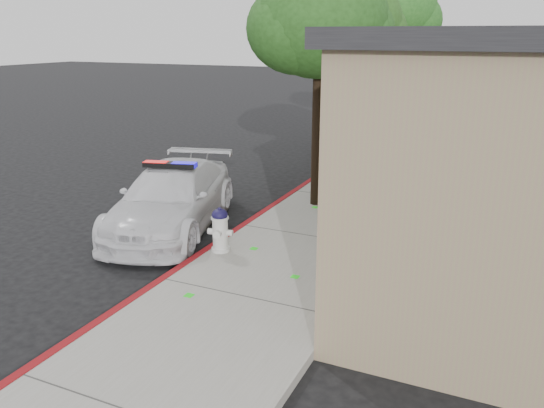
{
  "coord_description": "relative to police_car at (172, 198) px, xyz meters",
  "views": [
    {
      "loc": [
        5.3,
        -6.96,
        4.17
      ],
      "look_at": [
        1.28,
        1.87,
        1.12
      ],
      "focal_mm": 35.86,
      "sensor_mm": 36.0,
      "label": 1
    }
  ],
  "objects": [
    {
      "name": "red_curb",
      "position": [
        1.54,
        0.43,
        -0.62
      ],
      "size": [
        0.14,
        60.0,
        0.16
      ],
      "primitive_type": "cube",
      "color": "maroon",
      "rests_on": "ground"
    },
    {
      "name": "sidewalk",
      "position": [
        3.08,
        0.43,
        -0.62
      ],
      "size": [
        3.2,
        60.0,
        0.15
      ],
      "primitive_type": "cube",
      "color": "gray",
      "rests_on": "ground"
    },
    {
      "name": "street_tree_mid",
      "position": [
        2.36,
        4.95,
        3.61
      ],
      "size": [
        3.04,
        2.89,
        5.52
      ],
      "rotation": [
        0.0,
        0.0,
        -0.02
      ],
      "color": "black",
      "rests_on": "sidewalk"
    },
    {
      "name": "street_tree_near",
      "position": [
        2.45,
        2.57,
        3.64
      ],
      "size": [
        3.21,
        3.07,
        5.62
      ],
      "rotation": [
        0.0,
        0.0,
        0.01
      ],
      "color": "black",
      "rests_on": "sidewalk"
    },
    {
      "name": "fire_hydrant",
      "position": [
        1.83,
        -1.06,
        -0.11
      ],
      "size": [
        0.5,
        0.44,
        0.87
      ],
      "rotation": [
        0.0,
        0.0,
        0.21
      ],
      "color": "silver",
      "rests_on": "sidewalk"
    },
    {
      "name": "ground",
      "position": [
        1.48,
        -2.57,
        -0.7
      ],
      "size": [
        120.0,
        120.0,
        0.0
      ],
      "primitive_type": "plane",
      "color": "black",
      "rests_on": "ground"
    },
    {
      "name": "police_car",
      "position": [
        0.0,
        0.0,
        0.0
      ],
      "size": [
        3.13,
        5.14,
        1.51
      ],
      "rotation": [
        0.0,
        0.0,
        0.26
      ],
      "color": "silver",
      "rests_on": "ground"
    },
    {
      "name": "street_tree_far",
      "position": [
        2.22,
        10.56,
        4.08
      ],
      "size": [
        3.42,
        3.26,
        6.16
      ],
      "rotation": [
        0.0,
        0.0,
        0.01
      ],
      "color": "black",
      "rests_on": "sidewalk"
    }
  ]
}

